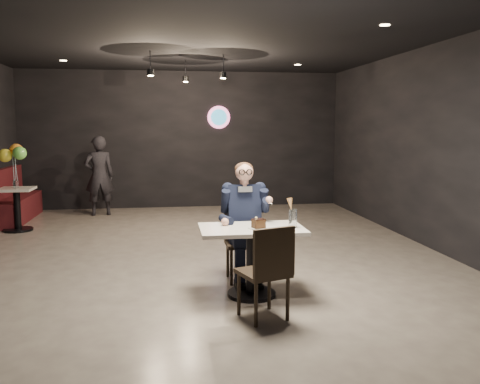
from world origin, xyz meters
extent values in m
plane|color=gray|center=(0.00, 0.00, 0.00)|extent=(9.00, 9.00, 0.00)
cube|color=black|center=(0.00, 2.00, 2.88)|extent=(1.40, 1.20, 0.36)
cube|color=white|center=(0.50, -1.65, 0.38)|extent=(1.10, 0.70, 0.75)
cube|color=black|center=(0.50, -1.10, 0.46)|extent=(0.42, 0.46, 0.92)
cube|color=black|center=(0.50, -2.30, 0.46)|extent=(0.55, 0.57, 0.92)
cube|color=black|center=(0.50, -1.10, 0.72)|extent=(0.60, 0.80, 1.44)
cylinder|color=white|center=(0.56, -1.72, 0.76)|extent=(0.21, 0.21, 0.01)
cube|color=black|center=(0.56, -1.74, 0.80)|extent=(0.15, 0.13, 0.09)
ellipsoid|color=#2A833F|center=(0.56, -1.75, 0.84)|extent=(0.06, 0.04, 0.01)
cylinder|color=silver|center=(0.94, -1.71, 0.85)|extent=(0.09, 0.09, 0.19)
cone|color=tan|center=(0.91, -1.71, 1.00)|extent=(0.08, 0.08, 0.13)
cube|color=#420E19|center=(-3.25, 3.28, 0.50)|extent=(0.50, 2.02, 1.01)
cube|color=white|center=(-2.95, 2.28, 0.35)|extent=(0.56, 0.56, 0.70)
cylinder|color=silver|center=(-2.95, 2.28, 0.82)|extent=(0.09, 0.09, 0.14)
cube|color=yellow|center=(-2.95, 2.28, 1.24)|extent=(0.42, 0.42, 0.68)
imported|color=black|center=(-1.73, 3.67, 0.81)|extent=(0.65, 0.49, 1.61)
camera|label=1|loc=(-0.39, -6.87, 1.83)|focal=38.00mm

